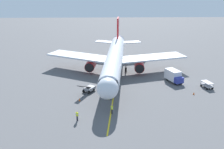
{
  "coord_description": "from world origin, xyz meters",
  "views": [
    {
      "loc": [
        0.26,
        59.42,
        20.43
      ],
      "look_at": [
        -1.1,
        9.35,
        3.0
      ],
      "focal_mm": 42.02,
      "sensor_mm": 36.0,
      "label": 1
    }
  ],
  "objects_px": {
    "box_truck_starboard_side": "(174,76)",
    "ground_crew_wing_walker": "(112,109)",
    "baggage_cart_rear_apron": "(207,85)",
    "safety_cone_nose_left": "(194,93)",
    "belt_loader_portside": "(89,88)",
    "ground_crew_marshaller": "(77,116)",
    "belt_loader_near_nose": "(142,59)",
    "safety_cone_nose_right": "(79,99)",
    "airplane": "(115,59)"
  },
  "relations": [
    {
      "from": "box_truck_starboard_side",
      "to": "ground_crew_wing_walker",
      "type": "bearing_deg",
      "value": 46.4
    },
    {
      "from": "baggage_cart_rear_apron",
      "to": "safety_cone_nose_left",
      "type": "bearing_deg",
      "value": 41.96
    },
    {
      "from": "safety_cone_nose_left",
      "to": "belt_loader_portside",
      "type": "bearing_deg",
      "value": -5.49
    },
    {
      "from": "ground_crew_marshaller",
      "to": "belt_loader_near_nose",
      "type": "relative_size",
      "value": 0.36
    },
    {
      "from": "ground_crew_marshaller",
      "to": "belt_loader_portside",
      "type": "bearing_deg",
      "value": -95.65
    },
    {
      "from": "ground_crew_wing_walker",
      "to": "safety_cone_nose_right",
      "type": "xyz_separation_m",
      "value": [
        5.83,
        -5.3,
        -0.61
      ]
    },
    {
      "from": "belt_loader_near_nose",
      "to": "safety_cone_nose_left",
      "type": "distance_m",
      "value": 24.18
    },
    {
      "from": "belt_loader_near_nose",
      "to": "baggage_cart_rear_apron",
      "type": "relative_size",
      "value": 1.64
    },
    {
      "from": "ground_crew_marshaller",
      "to": "box_truck_starboard_side",
      "type": "distance_m",
      "value": 25.66
    },
    {
      "from": "baggage_cart_rear_apron",
      "to": "airplane",
      "type": "bearing_deg",
      "value": -24.26
    },
    {
      "from": "belt_loader_near_nose",
      "to": "baggage_cart_rear_apron",
      "type": "height_order",
      "value": "belt_loader_near_nose"
    },
    {
      "from": "ground_crew_wing_walker",
      "to": "belt_loader_near_nose",
      "type": "relative_size",
      "value": 0.36
    },
    {
      "from": "belt_loader_near_nose",
      "to": "baggage_cart_rear_apron",
      "type": "bearing_deg",
      "value": 118.38
    },
    {
      "from": "ground_crew_wing_walker",
      "to": "safety_cone_nose_right",
      "type": "relative_size",
      "value": 3.11
    },
    {
      "from": "ground_crew_marshaller",
      "to": "baggage_cart_rear_apron",
      "type": "distance_m",
      "value": 28.68
    },
    {
      "from": "ground_crew_marshaller",
      "to": "ground_crew_wing_walker",
      "type": "bearing_deg",
      "value": -158.51
    },
    {
      "from": "airplane",
      "to": "baggage_cart_rear_apron",
      "type": "height_order",
      "value": "airplane"
    },
    {
      "from": "baggage_cart_rear_apron",
      "to": "ground_crew_marshaller",
      "type": "bearing_deg",
      "value": 27.37
    },
    {
      "from": "airplane",
      "to": "ground_crew_marshaller",
      "type": "relative_size",
      "value": 23.6
    },
    {
      "from": "ground_crew_wing_walker",
      "to": "belt_loader_near_nose",
      "type": "height_order",
      "value": "belt_loader_near_nose"
    },
    {
      "from": "ground_crew_marshaller",
      "to": "belt_loader_portside",
      "type": "relative_size",
      "value": 0.38
    },
    {
      "from": "belt_loader_portside",
      "to": "baggage_cart_rear_apron",
      "type": "relative_size",
      "value": 1.57
    },
    {
      "from": "ground_crew_wing_walker",
      "to": "belt_loader_portside",
      "type": "xyz_separation_m",
      "value": [
        4.34,
        -9.54,
        -0.17
      ]
    },
    {
      "from": "airplane",
      "to": "baggage_cart_rear_apron",
      "type": "xyz_separation_m",
      "value": [
        -18.83,
        8.49,
        -3.35
      ]
    },
    {
      "from": "box_truck_starboard_side",
      "to": "baggage_cart_rear_apron",
      "type": "bearing_deg",
      "value": 149.3
    },
    {
      "from": "airplane",
      "to": "ground_crew_marshaller",
      "type": "height_order",
      "value": "airplane"
    },
    {
      "from": "ground_crew_wing_walker",
      "to": "belt_loader_portside",
      "type": "distance_m",
      "value": 10.48
    },
    {
      "from": "baggage_cart_rear_apron",
      "to": "safety_cone_nose_left",
      "type": "distance_m",
      "value": 5.16
    },
    {
      "from": "ground_crew_marshaller",
      "to": "ground_crew_wing_walker",
      "type": "distance_m",
      "value": 5.9
    },
    {
      "from": "ground_crew_wing_walker",
      "to": "box_truck_starboard_side",
      "type": "bearing_deg",
      "value": -133.6
    },
    {
      "from": "airplane",
      "to": "box_truck_starboard_side",
      "type": "distance_m",
      "value": 13.93
    },
    {
      "from": "belt_loader_near_nose",
      "to": "safety_cone_nose_left",
      "type": "relative_size",
      "value": 8.59
    },
    {
      "from": "box_truck_starboard_side",
      "to": "safety_cone_nose_left",
      "type": "height_order",
      "value": "box_truck_starboard_side"
    },
    {
      "from": "belt_loader_near_nose",
      "to": "baggage_cart_rear_apron",
      "type": "xyz_separation_m",
      "value": [
        -10.67,
        19.75,
        -0.06
      ]
    },
    {
      "from": "belt_loader_near_nose",
      "to": "safety_cone_nose_right",
      "type": "xyz_separation_m",
      "value": [
        15.13,
        25.46,
        -0.44
      ]
    },
    {
      "from": "belt_loader_near_nose",
      "to": "belt_loader_portside",
      "type": "relative_size",
      "value": 1.05
    },
    {
      "from": "airplane",
      "to": "ground_crew_wing_walker",
      "type": "distance_m",
      "value": 19.79
    },
    {
      "from": "safety_cone_nose_left",
      "to": "safety_cone_nose_right",
      "type": "distance_m",
      "value": 22.09
    },
    {
      "from": "ground_crew_marshaller",
      "to": "box_truck_starboard_side",
      "type": "height_order",
      "value": "box_truck_starboard_side"
    },
    {
      "from": "belt_loader_near_nose",
      "to": "ground_crew_wing_walker",
      "type": "bearing_deg",
      "value": 73.18
    },
    {
      "from": "ground_crew_marshaller",
      "to": "belt_loader_portside",
      "type": "xyz_separation_m",
      "value": [
        -1.16,
        -11.71,
        -0.17
      ]
    },
    {
      "from": "belt_loader_portside",
      "to": "safety_cone_nose_left",
      "type": "bearing_deg",
      "value": 174.51
    },
    {
      "from": "ground_crew_wing_walker",
      "to": "belt_loader_near_nose",
      "type": "xyz_separation_m",
      "value": [
        -9.3,
        -30.76,
        -0.17
      ]
    },
    {
      "from": "airplane",
      "to": "box_truck_starboard_side",
      "type": "bearing_deg",
      "value": 159.05
    },
    {
      "from": "airplane",
      "to": "belt_loader_portside",
      "type": "distance_m",
      "value": 11.83
    },
    {
      "from": "ground_crew_marshaller",
      "to": "belt_loader_near_nose",
      "type": "bearing_deg",
      "value": -114.2
    },
    {
      "from": "belt_loader_portside",
      "to": "box_truck_starboard_side",
      "type": "relative_size",
      "value": 0.9
    },
    {
      "from": "belt_loader_portside",
      "to": "safety_cone_nose_left",
      "type": "xyz_separation_m",
      "value": [
        -20.48,
        1.97,
        -0.44
      ]
    },
    {
      "from": "belt_loader_portside",
      "to": "baggage_cart_rear_apron",
      "type": "xyz_separation_m",
      "value": [
        -24.31,
        -1.47,
        -0.06
      ]
    },
    {
      "from": "safety_cone_nose_right",
      "to": "safety_cone_nose_left",
      "type": "bearing_deg",
      "value": -174.08
    }
  ]
}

